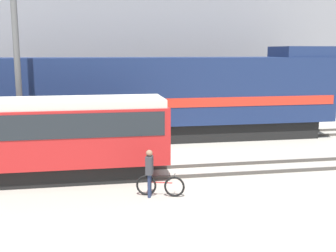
{
  "coord_description": "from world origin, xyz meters",
  "views": [
    {
      "loc": [
        -3.87,
        -17.79,
        4.97
      ],
      "look_at": [
        -0.74,
        -0.44,
        1.8
      ],
      "focal_mm": 45.0,
      "sensor_mm": 36.0,
      "label": 1
    }
  ],
  "objects_px": {
    "streetcar": "(19,135)",
    "freight_locomotive": "(144,97)",
    "person": "(149,169)",
    "bicycle": "(160,186)",
    "utility_pole_left": "(17,61)"
  },
  "relations": [
    {
      "from": "utility_pole_left",
      "to": "streetcar",
      "type": "bearing_deg",
      "value": -82.62
    },
    {
      "from": "freight_locomotive",
      "to": "utility_pole_left",
      "type": "height_order",
      "value": "utility_pole_left"
    },
    {
      "from": "freight_locomotive",
      "to": "person",
      "type": "relative_size",
      "value": 13.06
    },
    {
      "from": "freight_locomotive",
      "to": "bicycle",
      "type": "distance_m",
      "value": 9.45
    },
    {
      "from": "streetcar",
      "to": "bicycle",
      "type": "height_order",
      "value": "streetcar"
    },
    {
      "from": "freight_locomotive",
      "to": "bicycle",
      "type": "height_order",
      "value": "freight_locomotive"
    },
    {
      "from": "bicycle",
      "to": "utility_pole_left",
      "type": "relative_size",
      "value": 0.18
    },
    {
      "from": "bicycle",
      "to": "utility_pole_left",
      "type": "bearing_deg",
      "value": 132.66
    },
    {
      "from": "bicycle",
      "to": "person",
      "type": "distance_m",
      "value": 0.75
    },
    {
      "from": "streetcar",
      "to": "freight_locomotive",
      "type": "bearing_deg",
      "value": 49.7
    },
    {
      "from": "person",
      "to": "utility_pole_left",
      "type": "relative_size",
      "value": 0.19
    },
    {
      "from": "streetcar",
      "to": "utility_pole_left",
      "type": "relative_size",
      "value": 1.25
    },
    {
      "from": "bicycle",
      "to": "person",
      "type": "bearing_deg",
      "value": -176.06
    },
    {
      "from": "person",
      "to": "bicycle",
      "type": "bearing_deg",
      "value": 3.94
    },
    {
      "from": "streetcar",
      "to": "bicycle",
      "type": "relative_size",
      "value": 6.85
    }
  ]
}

